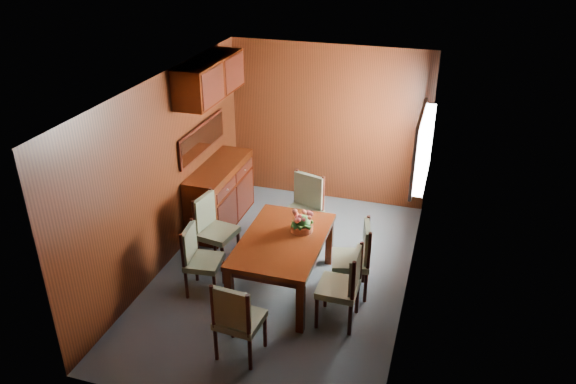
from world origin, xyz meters
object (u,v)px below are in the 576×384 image
(sideboard, at_px, (220,194))
(chair_left_near, at_px, (198,256))
(flower_centerpiece, at_px, (302,220))
(chair_head, at_px, (236,317))
(chair_right_near, at_px, (345,283))
(dining_table, at_px, (283,246))

(sideboard, xyz_separation_m, chair_left_near, (0.40, -1.58, 0.03))
(chair_left_near, xyz_separation_m, flower_centerpiece, (1.09, 0.56, 0.35))
(chair_head, bearing_deg, flower_centerpiece, 85.45)
(sideboard, height_order, chair_right_near, chair_right_near)
(sideboard, bearing_deg, dining_table, -43.27)
(sideboard, bearing_deg, chair_left_near, -75.69)
(chair_head, bearing_deg, chair_right_near, 48.45)
(chair_left_near, xyz_separation_m, chair_right_near, (1.75, -0.06, 0.04))
(chair_head, distance_m, flower_centerpiece, 1.54)
(sideboard, xyz_separation_m, flower_centerpiece, (1.50, -1.02, 0.38))
(sideboard, xyz_separation_m, dining_table, (1.34, -1.26, 0.15))
(chair_left_near, xyz_separation_m, chair_head, (0.85, -0.92, 0.03))
(dining_table, relative_size, chair_right_near, 1.60)
(sideboard, relative_size, flower_centerpiece, 4.90)
(chair_left_near, relative_size, flower_centerpiece, 3.03)
(chair_head, height_order, flower_centerpiece, flower_centerpiece)
(dining_table, xyz_separation_m, chair_left_near, (-0.93, -0.33, -0.12))
(chair_left_near, height_order, chair_head, chair_head)
(dining_table, height_order, chair_right_near, chair_right_near)
(chair_left_near, height_order, flower_centerpiece, flower_centerpiece)
(flower_centerpiece, bearing_deg, chair_head, -99.23)
(chair_left_near, bearing_deg, chair_head, 35.92)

